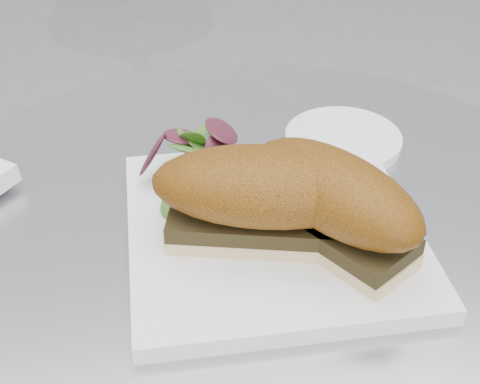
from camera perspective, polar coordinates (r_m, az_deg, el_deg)
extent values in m
cylinder|color=#B1B2B8|center=(0.59, 1.52, -4.77)|extent=(0.70, 0.70, 0.02)
cube|color=white|center=(0.58, 2.74, -3.28)|extent=(0.25, 0.25, 0.02)
cube|color=beige|center=(0.56, 2.02, -3.17)|extent=(0.17, 0.10, 0.01)
cube|color=black|center=(0.55, 2.05, -2.10)|extent=(0.17, 0.11, 0.01)
ellipsoid|color=brown|center=(0.53, 2.12, 0.51)|extent=(0.20, 0.13, 0.06)
cube|color=beige|center=(0.56, 7.72, -3.62)|extent=(0.12, 0.15, 0.01)
cube|color=black|center=(0.55, 7.84, -2.55)|extent=(0.13, 0.15, 0.01)
ellipsoid|color=brown|center=(0.53, 8.11, 0.05)|extent=(0.15, 0.18, 0.06)
cylinder|color=white|center=(0.72, 8.79, 4.48)|extent=(0.12, 0.12, 0.01)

